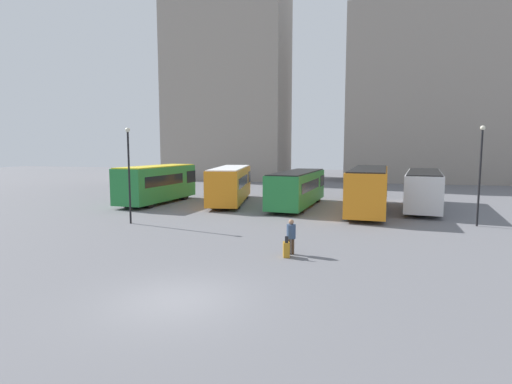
% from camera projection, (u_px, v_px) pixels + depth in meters
% --- Properties ---
extents(ground_plane, '(160.00, 160.00, 0.00)m').
position_uv_depth(ground_plane, '(176.00, 300.00, 12.29)').
color(ground_plane, slate).
extents(building_block_left, '(17.65, 13.90, 31.40)m').
position_uv_depth(building_block_left, '(230.00, 78.00, 62.70)').
color(building_block_left, gray).
rests_on(building_block_left, ground_plane).
extents(building_block_right, '(24.47, 11.61, 24.00)m').
position_uv_depth(building_block_right, '(434.00, 97.00, 56.41)').
color(building_block_right, gray).
rests_on(building_block_right, ground_plane).
extents(bus_0, '(3.50, 9.25, 3.21)m').
position_uv_depth(bus_0, '(158.00, 183.00, 34.23)').
color(bus_0, '#237A38').
rests_on(bus_0, ground_plane).
extents(bus_1, '(3.99, 10.59, 3.08)m').
position_uv_depth(bus_1, '(231.00, 184.00, 34.31)').
color(bus_1, orange).
rests_on(bus_1, ground_plane).
extents(bus_2, '(3.66, 10.37, 2.84)m').
position_uv_depth(bus_2, '(298.00, 187.00, 32.10)').
color(bus_2, '#237A38').
rests_on(bus_2, ground_plane).
extents(bus_3, '(3.65, 12.08, 3.22)m').
position_uv_depth(bus_3, '(369.00, 187.00, 29.92)').
color(bus_3, orange).
rests_on(bus_3, ground_plane).
extents(bus_4, '(4.26, 11.12, 2.93)m').
position_uv_depth(bus_4, '(423.00, 188.00, 30.99)').
color(bus_4, silver).
rests_on(bus_4, ground_plane).
extents(traveler, '(0.49, 0.49, 1.57)m').
position_uv_depth(traveler, '(291.00, 234.00, 17.57)').
color(traveler, '#4C3828').
rests_on(traveler, ground_plane).
extents(suitcase, '(0.35, 0.46, 0.94)m').
position_uv_depth(suitcase, '(286.00, 249.00, 17.18)').
color(suitcase, '#B27A1E').
rests_on(suitcase, ground_plane).
extents(lamp_post_0, '(0.28, 0.28, 5.93)m').
position_uv_depth(lamp_post_0, '(129.00, 168.00, 24.58)').
color(lamp_post_0, black).
rests_on(lamp_post_0, ground_plane).
extents(lamp_post_1, '(0.28, 0.28, 6.01)m').
position_uv_depth(lamp_post_1, '(480.00, 168.00, 23.71)').
color(lamp_post_1, black).
rests_on(lamp_post_1, ground_plane).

